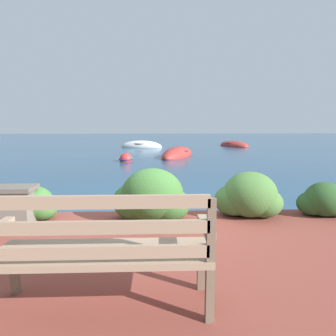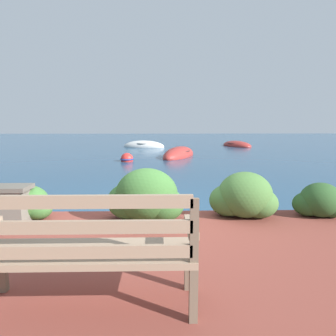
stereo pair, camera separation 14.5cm
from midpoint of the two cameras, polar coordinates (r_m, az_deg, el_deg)
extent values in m
plane|color=navy|center=(4.91, -4.92, -10.63)|extent=(80.00, 80.00, 0.00)
cube|color=brown|center=(2.92, -28.55, -16.69)|extent=(0.06, 0.06, 0.40)
cube|color=brown|center=(2.66, 4.65, -18.20)|extent=(0.06, 0.06, 0.40)
cube|color=brown|center=(2.30, 6.00, -22.91)|extent=(0.06, 0.06, 0.40)
cube|color=gray|center=(2.40, -13.96, -15.54)|extent=(1.60, 0.48, 0.05)
cube|color=gray|center=(2.17, -15.22, -15.25)|extent=(1.52, 0.04, 0.09)
cube|color=gray|center=(2.11, -15.41, -10.89)|extent=(1.52, 0.04, 0.09)
cube|color=gray|center=(2.06, -15.61, -6.29)|extent=(1.52, 0.04, 0.09)
cube|color=brown|center=(2.09, 6.21, -11.72)|extent=(0.06, 0.04, 0.45)
cube|color=gray|center=(2.30, 5.42, -10.96)|extent=(0.07, 0.43, 0.05)
ellipsoid|color=#38662D|center=(4.82, -25.10, -6.01)|extent=(0.58, 0.52, 0.50)
ellipsoid|color=#38662D|center=(4.94, -26.57, -6.64)|extent=(0.44, 0.39, 0.35)
ellipsoid|color=#38662D|center=(4.76, -23.54, -7.18)|extent=(0.41, 0.37, 0.32)
ellipsoid|color=#38662D|center=(4.30, -3.97, -5.08)|extent=(0.89, 0.80, 0.76)
ellipsoid|color=#38662D|center=(4.41, -7.14, -6.29)|extent=(0.67, 0.60, 0.54)
ellipsoid|color=#38662D|center=(4.29, -0.97, -6.95)|extent=(0.62, 0.56, 0.49)
ellipsoid|color=#426B33|center=(4.62, 14.48, -4.87)|extent=(0.80, 0.72, 0.68)
ellipsoid|color=#426B33|center=(4.64, 11.60, -5.98)|extent=(0.60, 0.54, 0.48)
ellipsoid|color=#426B33|center=(4.67, 16.94, -6.34)|extent=(0.56, 0.50, 0.44)
ellipsoid|color=#284C23|center=(5.07, 26.95, -5.32)|extent=(0.61, 0.55, 0.52)
ellipsoid|color=#284C23|center=(5.05, 24.98, -6.13)|extent=(0.45, 0.41, 0.36)
ellipsoid|color=#284C23|center=(5.14, 28.53, -6.29)|extent=(0.42, 0.38, 0.33)
ellipsoid|color=#9E2D28|center=(14.33, 1.51, 2.42)|extent=(2.19, 3.39, 0.84)
torus|color=brown|center=(14.31, 1.52, 3.34)|extent=(1.39, 1.39, 0.07)
cube|color=#846647|center=(13.86, 0.88, 3.05)|extent=(0.82, 0.43, 0.04)
cube|color=#846647|center=(14.70, 2.02, 3.36)|extent=(0.82, 0.43, 0.04)
ellipsoid|color=silver|center=(19.75, -5.27, 4.09)|extent=(2.93, 1.79, 0.80)
torus|color=gray|center=(19.73, -5.28, 4.73)|extent=(1.35, 1.35, 0.07)
cube|color=#846647|center=(19.87, -6.40, 4.65)|extent=(0.35, 0.86, 0.04)
cube|color=#846647|center=(19.63, -4.33, 4.63)|extent=(0.35, 0.86, 0.04)
ellipsoid|color=#9E2D28|center=(21.21, 12.29, 4.21)|extent=(2.13, 3.08, 0.65)
torus|color=brown|center=(21.20, 12.31, 4.69)|extent=(1.62, 1.62, 0.07)
cube|color=#846647|center=(21.55, 11.68, 4.69)|extent=(1.00, 0.45, 0.04)
cube|color=#846647|center=(20.91, 12.84, 4.54)|extent=(1.00, 0.45, 0.04)
sphere|color=red|center=(12.73, -8.36, 1.67)|extent=(0.52, 0.52, 0.52)
torus|color=navy|center=(12.73, -8.36, 1.67)|extent=(0.58, 0.58, 0.06)
camera|label=1|loc=(0.07, -90.43, -0.07)|focal=32.00mm
camera|label=2|loc=(0.07, 89.57, 0.07)|focal=32.00mm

